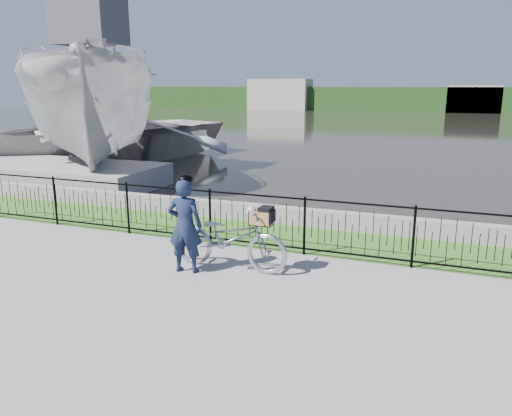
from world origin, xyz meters
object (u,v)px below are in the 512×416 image
at_px(boat_far, 101,134).
at_px(dock, 22,171).
at_px(bicycle_rig, 230,238).
at_px(boat_near, 96,112).
at_px(cyclist, 185,224).

bearing_deg(boat_far, dock, -83.83).
distance_m(bicycle_rig, boat_near, 11.26).
height_order(bicycle_rig, boat_far, boat_far).
relative_size(dock, boat_far, 0.74).
xyz_separation_m(boat_near, boat_far, (-2.07, 2.83, -1.09)).
relative_size(dock, cyclist, 5.76).
bearing_deg(boat_near, dock, -125.32).
distance_m(dock, cyclist, 10.82).
bearing_deg(dock, bicycle_rig, -27.09).
relative_size(bicycle_rig, cyclist, 1.24).
height_order(bicycle_rig, boat_near, boat_near).
distance_m(boat_near, boat_far, 3.67).
relative_size(dock, bicycle_rig, 4.63).
xyz_separation_m(bicycle_rig, boat_far, (-10.51, 10.09, 0.60)).
bearing_deg(boat_near, cyclist, -44.56).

